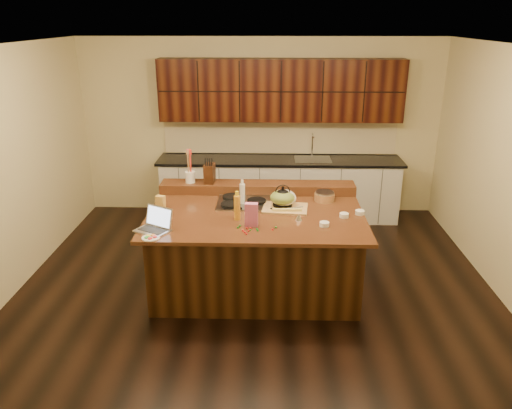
{
  "coord_description": "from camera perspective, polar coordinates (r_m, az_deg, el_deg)",
  "views": [
    {
      "loc": [
        0.15,
        -5.16,
        2.97
      ],
      "look_at": [
        0.0,
        0.05,
        1.0
      ],
      "focal_mm": 35.0,
      "sensor_mm": 36.0,
      "label": 1
    }
  ],
  "objects": [
    {
      "name": "gumdrop_4",
      "position": [
        5.04,
        -1.28,
        -3.2
      ],
      "size": [
        0.02,
        0.02,
        0.02
      ],
      "primitive_type": "ellipsoid",
      "color": "red",
      "rests_on": "island"
    },
    {
      "name": "gumdrop_6",
      "position": [
        5.08,
        -0.86,
        -3.01
      ],
      "size": [
        0.02,
        0.02,
        0.02
      ],
      "primitive_type": "ellipsoid",
      "color": "red",
      "rests_on": "island"
    },
    {
      "name": "gumdrop_3",
      "position": [
        5.08,
        0.2,
        -2.98
      ],
      "size": [
        0.02,
        0.02,
        0.02
      ],
      "primitive_type": "ellipsoid",
      "color": "#198C26",
      "rests_on": "island"
    },
    {
      "name": "gumdrop_2",
      "position": [
        5.01,
        -1.09,
        -3.37
      ],
      "size": [
        0.02,
        0.02,
        0.02
      ],
      "primitive_type": "ellipsoid",
      "color": "red",
      "rests_on": "island"
    },
    {
      "name": "island",
      "position": [
        5.74,
        -0.01,
        -5.18
      ],
      "size": [
        2.4,
        1.6,
        0.92
      ],
      "color": "black",
      "rests_on": "ground"
    },
    {
      "name": "oil_bottle",
      "position": [
        5.34,
        -2.17,
        -0.36
      ],
      "size": [
        0.08,
        0.08,
        0.27
      ],
      "primitive_type": "cylinder",
      "rotation": [
        0.0,
        0.0,
        -0.17
      ],
      "color": "gold",
      "rests_on": "island"
    },
    {
      "name": "gumdrop_12",
      "position": [
        5.08,
        -1.5,
        -2.99
      ],
      "size": [
        0.02,
        0.02,
        0.02
      ],
      "primitive_type": "ellipsoid",
      "color": "red",
      "rests_on": "island"
    },
    {
      "name": "kitchen_timer",
      "position": [
        5.37,
        4.89,
        -1.41
      ],
      "size": [
        0.08,
        0.08,
        0.07
      ],
      "primitive_type": "cone",
      "rotation": [
        0.0,
        0.0,
        0.03
      ],
      "color": "silver",
      "rests_on": "island"
    },
    {
      "name": "ramekin_a",
      "position": [
        5.25,
        7.82,
        -2.24
      ],
      "size": [
        0.13,
        0.13,
        0.04
      ],
      "primitive_type": "cylinder",
      "rotation": [
        0.0,
        0.0,
        0.42
      ],
      "color": "white",
      "rests_on": "island"
    },
    {
      "name": "strainer_bowl",
      "position": [
        5.97,
        7.82,
        0.86
      ],
      "size": [
        0.3,
        0.3,
        0.09
      ],
      "primitive_type": "cylinder",
      "rotation": [
        0.0,
        0.0,
        0.29
      ],
      "color": "#996B3F",
      "rests_on": "island"
    },
    {
      "name": "knife_block",
      "position": [
        6.18,
        -5.33,
        3.56
      ],
      "size": [
        0.13,
        0.2,
        0.24
      ],
      "primitive_type": "cube",
      "rotation": [
        0.0,
        0.0,
        -0.07
      ],
      "color": "black",
      "rests_on": "back_ledge"
    },
    {
      "name": "green_bowl",
      "position": [
        5.67,
        3.07,
        0.81
      ],
      "size": [
        0.31,
        0.31,
        0.16
      ],
      "primitive_type": "ellipsoid",
      "rotation": [
        0.0,
        0.0,
        0.08
      ],
      "color": "olive",
      "rests_on": "cooktop"
    },
    {
      "name": "utensil_crock",
      "position": [
        6.23,
        -7.52,
        3.14
      ],
      "size": [
        0.12,
        0.12,
        0.14
      ],
      "primitive_type": "cylinder",
      "rotation": [
        0.0,
        0.0,
        -0.02
      ],
      "color": "white",
      "rests_on": "back_ledge"
    },
    {
      "name": "pink_bag",
      "position": [
        5.17,
        -0.53,
        -1.17
      ],
      "size": [
        0.14,
        0.08,
        0.25
      ],
      "primitive_type": "cube",
      "rotation": [
        0.0,
        0.0,
        -0.04
      ],
      "color": "#CB5F95",
      "rests_on": "island"
    },
    {
      "name": "ramekin_c",
      "position": [
        5.63,
        11.77,
        -0.88
      ],
      "size": [
        0.12,
        0.12,
        0.04
      ],
      "primitive_type": "cylinder",
      "rotation": [
        0.0,
        0.0,
        0.21
      ],
      "color": "white",
      "rests_on": "island"
    },
    {
      "name": "gumdrop_1",
      "position": [
        5.16,
        2.29,
        -2.62
      ],
      "size": [
        0.02,
        0.02,
        0.02
      ],
      "primitive_type": "ellipsoid",
      "color": "#198C26",
      "rests_on": "island"
    },
    {
      "name": "laptop",
      "position": [
        5.2,
        -11.43,
        -2.21
      ],
      "size": [
        0.42,
        0.39,
        0.23
      ],
      "rotation": [
        0.0,
        0.0,
        -0.52
      ],
      "color": "#B7B7BC",
      "rests_on": "island"
    },
    {
      "name": "kettle",
      "position": [
        5.67,
        3.07,
        0.88
      ],
      "size": [
        0.22,
        0.22,
        0.17
      ],
      "primitive_type": "ellipsoid",
      "rotation": [
        0.0,
        0.0,
        -0.14
      ],
      "color": "black",
      "rests_on": "cooktop"
    },
    {
      "name": "room",
      "position": [
        5.41,
        -0.02,
        3.28
      ],
      "size": [
        5.52,
        5.02,
        2.72
      ],
      "color": "black",
      "rests_on": "ground"
    },
    {
      "name": "gumdrop_5",
      "position": [
        5.12,
        0.1,
        -2.81
      ],
      "size": [
        0.02,
        0.02,
        0.02
      ],
      "primitive_type": "ellipsoid",
      "color": "#198C26",
      "rests_on": "island"
    },
    {
      "name": "gumdrop_8",
      "position": [
        5.11,
        1.9,
        -2.86
      ],
      "size": [
        0.02,
        0.02,
        0.02
      ],
      "primitive_type": "ellipsoid",
      "color": "red",
      "rests_on": "island"
    },
    {
      "name": "back_counter",
      "position": [
        7.65,
        2.74,
        5.63
      ],
      "size": [
        3.7,
        0.66,
        2.4
      ],
      "color": "silver",
      "rests_on": "ground"
    },
    {
      "name": "wooden_tray",
      "position": [
        5.69,
        3.21,
        0.51
      ],
      "size": [
        0.54,
        0.43,
        0.2
      ],
      "rotation": [
        0.0,
        0.0,
        -0.11
      ],
      "color": "tan",
      "rests_on": "island"
    },
    {
      "name": "package_box",
      "position": [
        5.8,
        -10.86,
        0.33
      ],
      "size": [
        0.11,
        0.1,
        0.14
      ],
      "primitive_type": "cube",
      "rotation": [
        0.0,
        0.0,
        -0.31
      ],
      "color": "gold",
      "rests_on": "island"
    },
    {
      "name": "gumdrop_10",
      "position": [
        5.14,
        -0.63,
        -2.71
      ],
      "size": [
        0.02,
        0.02,
        0.02
      ],
      "primitive_type": "ellipsoid",
      "color": "red",
      "rests_on": "island"
    },
    {
      "name": "cooktop",
      "position": [
        5.83,
        0.07,
        0.28
      ],
      "size": [
        0.92,
        0.52,
        0.05
      ],
      "color": "gray",
      "rests_on": "island"
    },
    {
      "name": "vinegar_bottle",
      "position": [
        5.76,
        -1.58,
        1.18
      ],
      "size": [
        0.07,
        0.07,
        0.25
      ],
      "primitive_type": "cylinder",
      "rotation": [
        0.0,
        0.0,
        -0.03
      ],
      "color": "silver",
      "rests_on": "island"
    },
    {
      "name": "back_ledge",
      "position": [
        6.19,
        0.17,
        1.96
      ],
      "size": [
        2.4,
        0.3,
        0.12
      ],
      "primitive_type": "cube",
      "color": "black",
      "rests_on": "island"
    },
    {
      "name": "candy_plate",
      "position": [
        5.04,
        -11.94,
        -3.73
      ],
      "size": [
        0.22,
        0.22,
        0.01
      ],
      "primitive_type": "cylinder",
      "rotation": [
        0.0,
        0.0,
        -0.22
      ],
      "color": "white",
      "rests_on": "island"
    },
    {
      "name": "gumdrop_11",
      "position": [
        5.16,
        -2.08,
        -2.65
      ],
      "size": [
        0.02,
        0.02,
        0.02
      ],
      "primitive_type": "ellipsoid",
      "color": "#198C26",
      "rests_on": "island"
    },
    {
      "name": "ramekin_b",
      "position": [
        5.51,
        10.04,
        -1.22
      ],
      "size": [
        0.11,
        0.11,
        0.04
      ],
      "primitive_type": "cylinder",
      "rotation": [
        0.0,
        0.0,
        -0.13
      ],
      "color": "white",
      "rests_on": "island"
    },
    {
      "name": "gumdrop_9",
      "position": [
        5.1,
        -0.67,
        -2.92
      ],
      "size": [
        0.02,
        0.02,
        0.02
      ],
      "primitive_type": "ellipsoid",
      "color": "#198C26",
      "rests_on": "island"
    },
    {
      "name": "gumdrop_7",
      "position": [
        5.2,
        -1.86,
        -2.43
      ],
      "size": [
        0.02,
        0.02,
        0.02
      ],
      "primitive_type": "ellipsoid",
      "color": "#198C26",
      "rests_on": "island"
    },
    {
      "name": "gumdrop_0",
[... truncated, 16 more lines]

